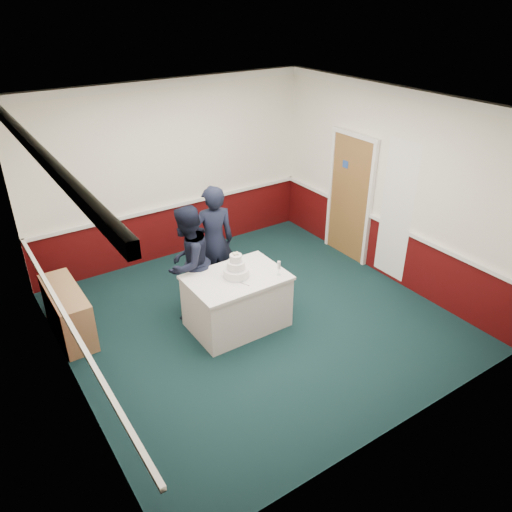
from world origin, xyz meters
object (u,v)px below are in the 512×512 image
cake_table (237,301)px  person_man (188,263)px  sideboard (68,312)px  champagne_flute (279,266)px  person_woman (214,242)px  cake_knife (242,283)px  wedding_cake (236,269)px

cake_table → person_man: 0.86m
sideboard → champagne_flute: (2.50, -1.37, 0.58)m
cake_table → person_woman: 1.04m
cake_knife → person_man: person_man is taller
sideboard → person_man: (1.59, -0.47, 0.48)m
cake_table → champagne_flute: champagne_flute is taller
champagne_flute → person_man: person_man is taller
cake_knife → champagne_flute: (0.53, -0.08, 0.14)m
cake_table → person_woman: size_ratio=0.75×
sideboard → person_woman: size_ratio=0.68×
cake_table → wedding_cake: wedding_cake is taller
sideboard → champagne_flute: champagne_flute is taller
sideboard → champagne_flute: bearing=-28.7°
person_man → wedding_cake: bearing=90.8°
cake_knife → champagne_flute: 0.55m
sideboard → wedding_cake: size_ratio=3.30×
sideboard → person_man: person_man is taller
person_woman → champagne_flute: bearing=117.9°
cake_knife → sideboard: bearing=124.3°
sideboard → cake_knife: size_ratio=5.45×
wedding_cake → champagne_flute: 0.57m
cake_knife → person_man: bearing=92.2°
person_man → sideboard: bearing=-48.9°
person_woman → person_man: bearing=38.4°
cake_table → champagne_flute: 0.78m
champagne_flute → person_woman: bearing=105.8°
sideboard → wedding_cake: bearing=-28.6°
cake_knife → person_woman: size_ratio=0.12×
champagne_flute → person_woman: 1.23m
sideboard → cake_table: size_ratio=0.91×
cake_table → cake_knife: 0.44m
champagne_flute → sideboard: bearing=151.3°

